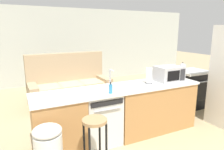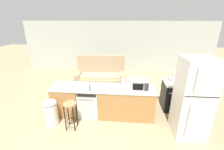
{
  "view_description": "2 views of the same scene",
  "coord_description": "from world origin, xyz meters",
  "px_view_note": "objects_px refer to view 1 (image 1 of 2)",
  "views": [
    {
      "loc": [
        -1.4,
        -2.85,
        1.83
      ],
      "look_at": [
        0.31,
        0.71,
        0.95
      ],
      "focal_mm": 32.0,
      "sensor_mm": 36.0,
      "label": 1
    },
    {
      "loc": [
        0.75,
        -3.76,
        2.71
      ],
      "look_at": [
        0.34,
        0.77,
        0.98
      ],
      "focal_mm": 24.0,
      "sensor_mm": 36.0,
      "label": 2
    }
  ],
  "objects_px": {
    "stove_range": "(190,88)",
    "bar_stool": "(95,134)",
    "dishwasher": "(100,118)",
    "paper_towel_roll": "(149,76)",
    "couch": "(69,87)",
    "kettle": "(183,67)",
    "soap_bottle": "(111,89)",
    "microwave": "(169,74)"
  },
  "relations": [
    {
      "from": "stove_range",
      "to": "bar_stool",
      "type": "distance_m",
      "value": 3.17
    },
    {
      "from": "dishwasher",
      "to": "bar_stool",
      "type": "bearing_deg",
      "value": -117.53
    },
    {
      "from": "paper_towel_roll",
      "to": "bar_stool",
      "type": "height_order",
      "value": "paper_towel_roll"
    },
    {
      "from": "bar_stool",
      "to": "couch",
      "type": "bearing_deg",
      "value": 83.04
    },
    {
      "from": "kettle",
      "to": "couch",
      "type": "bearing_deg",
      "value": 149.36
    },
    {
      "from": "paper_towel_roll",
      "to": "couch",
      "type": "xyz_separation_m",
      "value": [
        -0.97,
        2.1,
        -0.64
      ]
    },
    {
      "from": "soap_bottle",
      "to": "kettle",
      "type": "xyz_separation_m",
      "value": [
        2.35,
        0.91,
        0.01
      ]
    },
    {
      "from": "dishwasher",
      "to": "stove_range",
      "type": "xyz_separation_m",
      "value": [
        2.6,
        0.55,
        0.03
      ]
    },
    {
      "from": "dishwasher",
      "to": "microwave",
      "type": "height_order",
      "value": "microwave"
    },
    {
      "from": "dishwasher",
      "to": "microwave",
      "type": "xyz_separation_m",
      "value": [
        1.41,
        -0.0,
        0.62
      ]
    },
    {
      "from": "stove_range",
      "to": "soap_bottle",
      "type": "height_order",
      "value": "soap_bottle"
    },
    {
      "from": "couch",
      "to": "kettle",
      "type": "bearing_deg",
      "value": -30.64
    },
    {
      "from": "soap_bottle",
      "to": "kettle",
      "type": "bearing_deg",
      "value": 21.12
    },
    {
      "from": "stove_range",
      "to": "paper_towel_roll",
      "type": "bearing_deg",
      "value": -161.99
    },
    {
      "from": "microwave",
      "to": "soap_bottle",
      "type": "distance_m",
      "value": 1.34
    },
    {
      "from": "dishwasher",
      "to": "kettle",
      "type": "xyz_separation_m",
      "value": [
        2.43,
        0.68,
        0.56
      ]
    },
    {
      "from": "microwave",
      "to": "kettle",
      "type": "xyz_separation_m",
      "value": [
        1.03,
        0.68,
        -0.05
      ]
    },
    {
      "from": "dishwasher",
      "to": "kettle",
      "type": "height_order",
      "value": "kettle"
    },
    {
      "from": "bar_stool",
      "to": "soap_bottle",
      "type": "bearing_deg",
      "value": 44.66
    },
    {
      "from": "dishwasher",
      "to": "stove_range",
      "type": "relative_size",
      "value": 0.93
    },
    {
      "from": "stove_range",
      "to": "paper_towel_roll",
      "type": "xyz_separation_m",
      "value": [
        -1.63,
        -0.53,
        0.59
      ]
    },
    {
      "from": "paper_towel_roll",
      "to": "dishwasher",
      "type": "bearing_deg",
      "value": -178.99
    },
    {
      "from": "stove_range",
      "to": "paper_towel_roll",
      "type": "relative_size",
      "value": 3.19
    },
    {
      "from": "paper_towel_roll",
      "to": "bar_stool",
      "type": "relative_size",
      "value": 0.38
    },
    {
      "from": "dishwasher",
      "to": "bar_stool",
      "type": "distance_m",
      "value": 0.74
    },
    {
      "from": "microwave",
      "to": "dishwasher",
      "type": "bearing_deg",
      "value": 179.95
    },
    {
      "from": "stove_range",
      "to": "kettle",
      "type": "height_order",
      "value": "kettle"
    },
    {
      "from": "dishwasher",
      "to": "couch",
      "type": "bearing_deg",
      "value": 90.0
    },
    {
      "from": "paper_towel_roll",
      "to": "bar_stool",
      "type": "xyz_separation_m",
      "value": [
        -1.3,
        -0.67,
        -0.5
      ]
    },
    {
      "from": "dishwasher",
      "to": "paper_towel_roll",
      "type": "bearing_deg",
      "value": 1.01
    },
    {
      "from": "paper_towel_roll",
      "to": "kettle",
      "type": "xyz_separation_m",
      "value": [
        1.47,
        0.66,
        -0.05
      ]
    },
    {
      "from": "soap_bottle",
      "to": "stove_range",
      "type": "bearing_deg",
      "value": 17.17
    },
    {
      "from": "microwave",
      "to": "soap_bottle",
      "type": "xyz_separation_m",
      "value": [
        -1.32,
        -0.23,
        -0.07
      ]
    },
    {
      "from": "stove_range",
      "to": "couch",
      "type": "relative_size",
      "value": 0.44
    },
    {
      "from": "kettle",
      "to": "couch",
      "type": "height_order",
      "value": "couch"
    },
    {
      "from": "dishwasher",
      "to": "microwave",
      "type": "bearing_deg",
      "value": -0.05
    },
    {
      "from": "paper_towel_roll",
      "to": "kettle",
      "type": "distance_m",
      "value": 1.61
    },
    {
      "from": "dishwasher",
      "to": "microwave",
      "type": "relative_size",
      "value": 1.68
    },
    {
      "from": "bar_stool",
      "to": "couch",
      "type": "distance_m",
      "value": 2.79
    },
    {
      "from": "stove_range",
      "to": "couch",
      "type": "bearing_deg",
      "value": 148.84
    },
    {
      "from": "soap_bottle",
      "to": "kettle",
      "type": "height_order",
      "value": "kettle"
    },
    {
      "from": "kettle",
      "to": "bar_stool",
      "type": "distance_m",
      "value": 3.11
    }
  ]
}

